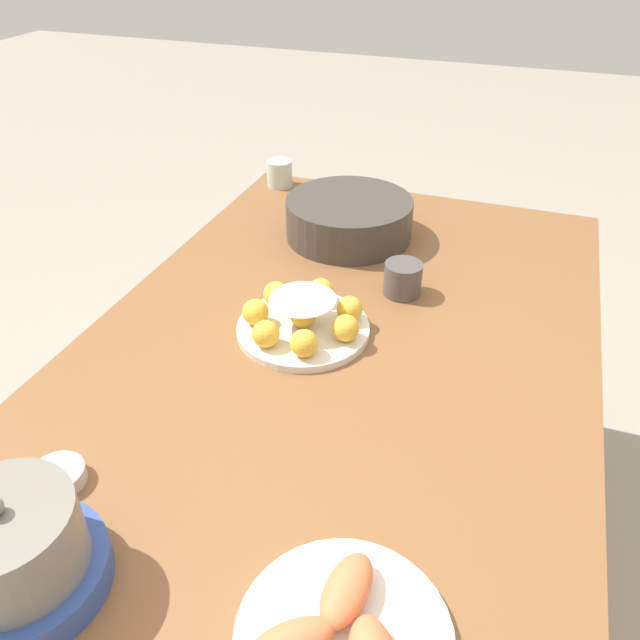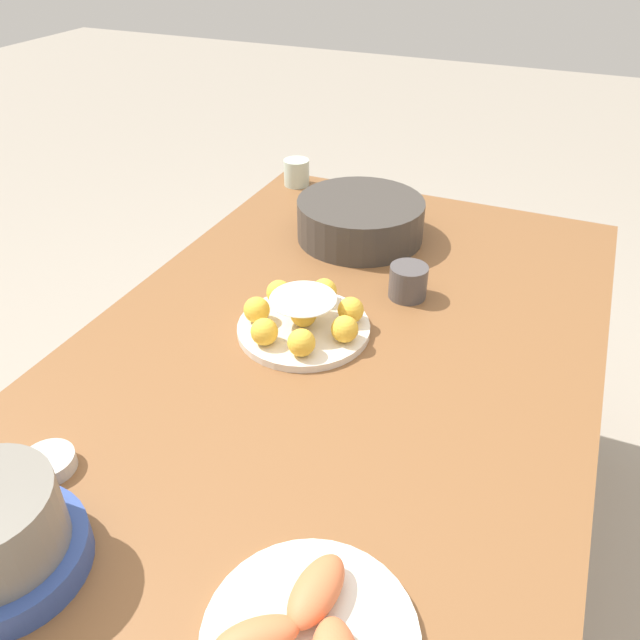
{
  "view_description": "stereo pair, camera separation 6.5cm",
  "coord_description": "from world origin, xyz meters",
  "px_view_note": "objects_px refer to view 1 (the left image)",
  "views": [
    {
      "loc": [
        -0.95,
        -0.3,
        1.48
      ],
      "look_at": [
        0.0,
        0.04,
        0.78
      ],
      "focal_mm": 35.0,
      "sensor_mm": 36.0,
      "label": 1
    },
    {
      "loc": [
        -0.92,
        -0.36,
        1.48
      ],
      "look_at": [
        0.0,
        0.04,
        0.78
      ],
      "focal_mm": 35.0,
      "sensor_mm": 36.0,
      "label": 2
    }
  ],
  "objects_px": {
    "cake_plate": "(303,319)",
    "dining_table": "(336,373)",
    "seafood_platter": "(343,633)",
    "cup_far": "(280,173)",
    "warming_pot": "(15,555)",
    "sauce_bowl": "(58,476)",
    "serving_bowl": "(349,217)",
    "cup_near": "(403,279)"
  },
  "relations": [
    {
      "from": "cake_plate",
      "to": "dining_table",
      "type": "bearing_deg",
      "value": -94.18
    },
    {
      "from": "seafood_platter",
      "to": "cup_far",
      "type": "height_order",
      "value": "cup_far"
    },
    {
      "from": "cake_plate",
      "to": "warming_pot",
      "type": "height_order",
      "value": "warming_pot"
    },
    {
      "from": "warming_pot",
      "to": "dining_table",
      "type": "bearing_deg",
      "value": -18.21
    },
    {
      "from": "cup_far",
      "to": "seafood_platter",
      "type": "bearing_deg",
      "value": -154.27
    },
    {
      "from": "sauce_bowl",
      "to": "cup_far",
      "type": "height_order",
      "value": "cup_far"
    },
    {
      "from": "sauce_bowl",
      "to": "seafood_platter",
      "type": "xyz_separation_m",
      "value": [
        -0.09,
        -0.48,
        0.0
      ]
    },
    {
      "from": "seafood_platter",
      "to": "cup_far",
      "type": "relative_size",
      "value": 3.4
    },
    {
      "from": "cup_far",
      "to": "warming_pot",
      "type": "height_order",
      "value": "warming_pot"
    },
    {
      "from": "dining_table",
      "to": "cake_plate",
      "type": "distance_m",
      "value": 0.14
    },
    {
      "from": "dining_table",
      "to": "cake_plate",
      "type": "relative_size",
      "value": 5.76
    },
    {
      "from": "cake_plate",
      "to": "seafood_platter",
      "type": "relative_size",
      "value": 1.02
    },
    {
      "from": "dining_table",
      "to": "seafood_platter",
      "type": "xyz_separation_m",
      "value": [
        -0.57,
        -0.2,
        0.1
      ]
    },
    {
      "from": "warming_pot",
      "to": "serving_bowl",
      "type": "bearing_deg",
      "value": -4.98
    },
    {
      "from": "warming_pot",
      "to": "sauce_bowl",
      "type": "bearing_deg",
      "value": 25.61
    },
    {
      "from": "cup_near",
      "to": "cup_far",
      "type": "bearing_deg",
      "value": 45.94
    },
    {
      "from": "seafood_platter",
      "to": "cup_near",
      "type": "height_order",
      "value": "cup_near"
    },
    {
      "from": "serving_bowl",
      "to": "sauce_bowl",
      "type": "xyz_separation_m",
      "value": [
        -0.92,
        0.17,
        -0.04
      ]
    },
    {
      "from": "serving_bowl",
      "to": "warming_pot",
      "type": "height_order",
      "value": "warming_pot"
    },
    {
      "from": "dining_table",
      "to": "serving_bowl",
      "type": "bearing_deg",
      "value": 14.64
    },
    {
      "from": "cup_near",
      "to": "warming_pot",
      "type": "relative_size",
      "value": 0.38
    },
    {
      "from": "serving_bowl",
      "to": "cup_near",
      "type": "height_order",
      "value": "serving_bowl"
    },
    {
      "from": "sauce_bowl",
      "to": "seafood_platter",
      "type": "distance_m",
      "value": 0.49
    },
    {
      "from": "serving_bowl",
      "to": "cup_far",
      "type": "height_order",
      "value": "serving_bowl"
    },
    {
      "from": "dining_table",
      "to": "sauce_bowl",
      "type": "distance_m",
      "value": 0.57
    },
    {
      "from": "serving_bowl",
      "to": "seafood_platter",
      "type": "bearing_deg",
      "value": -162.87
    },
    {
      "from": "cake_plate",
      "to": "sauce_bowl",
      "type": "distance_m",
      "value": 0.53
    },
    {
      "from": "cup_near",
      "to": "warming_pot",
      "type": "bearing_deg",
      "value": 161.35
    },
    {
      "from": "serving_bowl",
      "to": "dining_table",
      "type": "bearing_deg",
      "value": -165.36
    },
    {
      "from": "cup_near",
      "to": "serving_bowl",
      "type": "bearing_deg",
      "value": 40.99
    },
    {
      "from": "serving_bowl",
      "to": "cup_near",
      "type": "distance_m",
      "value": 0.3
    },
    {
      "from": "seafood_platter",
      "to": "warming_pot",
      "type": "relative_size",
      "value": 1.21
    },
    {
      "from": "cup_near",
      "to": "warming_pot",
      "type": "height_order",
      "value": "warming_pot"
    },
    {
      "from": "cup_far",
      "to": "warming_pot",
      "type": "relative_size",
      "value": 0.36
    },
    {
      "from": "seafood_platter",
      "to": "serving_bowl",
      "type": "bearing_deg",
      "value": 17.13
    },
    {
      "from": "serving_bowl",
      "to": "cup_near",
      "type": "xyz_separation_m",
      "value": [
        -0.22,
        -0.19,
        -0.02
      ]
    },
    {
      "from": "dining_table",
      "to": "warming_pot",
      "type": "height_order",
      "value": "warming_pot"
    },
    {
      "from": "dining_table",
      "to": "cup_far",
      "type": "xyz_separation_m",
      "value": [
        0.69,
        0.41,
        0.12
      ]
    },
    {
      "from": "cake_plate",
      "to": "cup_near",
      "type": "height_order",
      "value": "cake_plate"
    },
    {
      "from": "dining_table",
      "to": "seafood_platter",
      "type": "distance_m",
      "value": 0.61
    },
    {
      "from": "dining_table",
      "to": "cup_far",
      "type": "distance_m",
      "value": 0.82
    },
    {
      "from": "warming_pot",
      "to": "cup_far",
      "type": "bearing_deg",
      "value": 8.7
    }
  ]
}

